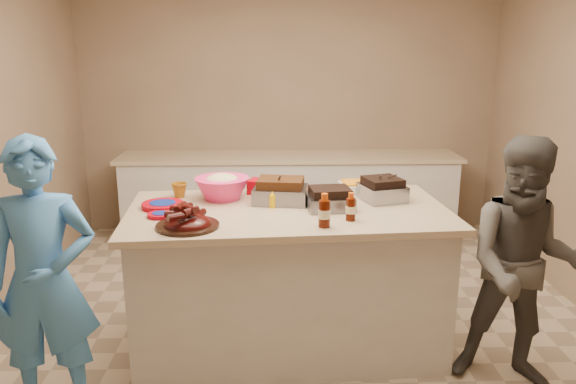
{
  "coord_description": "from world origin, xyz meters",
  "views": [
    {
      "loc": [
        -0.18,
        -3.65,
        2.03
      ],
      "look_at": [
        -0.08,
        -0.06,
        1.09
      ],
      "focal_mm": 35.0,
      "sensor_mm": 36.0,
      "label": 1
    }
  ],
  "objects_px": {
    "mustard_bottle": "(272,208)",
    "rib_platter": "(188,227)",
    "island": "(288,344)",
    "coleslaw_bowl": "(222,199)",
    "bbq_bottle_a": "(324,227)",
    "roasting_pan": "(382,200)",
    "plastic_cup": "(180,197)",
    "bbq_bottle_b": "(350,220)",
    "guest_gray": "(512,381)"
  },
  "relations": [
    {
      "from": "mustard_bottle",
      "to": "rib_platter",
      "type": "bearing_deg",
      "value": -141.72
    },
    {
      "from": "island",
      "to": "coleslaw_bowl",
      "type": "xyz_separation_m",
      "value": [
        -0.45,
        0.25,
        0.99
      ]
    },
    {
      "from": "rib_platter",
      "to": "coleslaw_bowl",
      "type": "height_order",
      "value": "coleslaw_bowl"
    },
    {
      "from": "island",
      "to": "bbq_bottle_a",
      "type": "xyz_separation_m",
      "value": [
        0.2,
        -0.39,
        0.99
      ]
    },
    {
      "from": "roasting_pan",
      "to": "plastic_cup",
      "type": "distance_m",
      "value": 1.42
    },
    {
      "from": "roasting_pan",
      "to": "coleslaw_bowl",
      "type": "height_order",
      "value": "coleslaw_bowl"
    },
    {
      "from": "rib_platter",
      "to": "coleslaw_bowl",
      "type": "relative_size",
      "value": 0.99
    },
    {
      "from": "mustard_bottle",
      "to": "bbq_bottle_a",
      "type": "bearing_deg",
      "value": -53.31
    },
    {
      "from": "rib_platter",
      "to": "bbq_bottle_a",
      "type": "height_order",
      "value": "bbq_bottle_a"
    },
    {
      "from": "coleslaw_bowl",
      "to": "bbq_bottle_b",
      "type": "height_order",
      "value": "coleslaw_bowl"
    },
    {
      "from": "roasting_pan",
      "to": "guest_gray",
      "type": "height_order",
      "value": "roasting_pan"
    },
    {
      "from": "roasting_pan",
      "to": "bbq_bottle_b",
      "type": "xyz_separation_m",
      "value": [
        -0.28,
        -0.45,
        0.0
      ]
    },
    {
      "from": "bbq_bottle_a",
      "to": "bbq_bottle_b",
      "type": "bearing_deg",
      "value": 35.18
    },
    {
      "from": "roasting_pan",
      "to": "coleslaw_bowl",
      "type": "distance_m",
      "value": 1.11
    },
    {
      "from": "bbq_bottle_a",
      "to": "plastic_cup",
      "type": "bearing_deg",
      "value": 144.08
    },
    {
      "from": "coleslaw_bowl",
      "to": "roasting_pan",
      "type": "bearing_deg",
      "value": -3.44
    },
    {
      "from": "plastic_cup",
      "to": "guest_gray",
      "type": "bearing_deg",
      "value": -20.33
    },
    {
      "from": "rib_platter",
      "to": "roasting_pan",
      "type": "distance_m",
      "value": 1.38
    },
    {
      "from": "rib_platter",
      "to": "guest_gray",
      "type": "bearing_deg",
      "value": -3.27
    },
    {
      "from": "roasting_pan",
      "to": "bbq_bottle_b",
      "type": "relative_size",
      "value": 1.55
    },
    {
      "from": "island",
      "to": "roasting_pan",
      "type": "distance_m",
      "value": 1.2
    },
    {
      "from": "island",
      "to": "rib_platter",
      "type": "bearing_deg",
      "value": -152.6
    },
    {
      "from": "roasting_pan",
      "to": "rib_platter",
      "type": "bearing_deg",
      "value": -172.56
    },
    {
      "from": "island",
      "to": "mustard_bottle",
      "type": "xyz_separation_m",
      "value": [
        -0.1,
        0.03,
        0.99
      ]
    },
    {
      "from": "rib_platter",
      "to": "bbq_bottle_a",
      "type": "relative_size",
      "value": 1.84
    },
    {
      "from": "roasting_pan",
      "to": "plastic_cup",
      "type": "xyz_separation_m",
      "value": [
        -1.41,
        0.12,
        0.0
      ]
    },
    {
      "from": "island",
      "to": "rib_platter",
      "type": "relative_size",
      "value": 5.58
    },
    {
      "from": "bbq_bottle_b",
      "to": "mustard_bottle",
      "type": "distance_m",
      "value": 0.56
    },
    {
      "from": "guest_gray",
      "to": "bbq_bottle_b",
      "type": "bearing_deg",
      "value": -176.63
    },
    {
      "from": "guest_gray",
      "to": "roasting_pan",
      "type": "bearing_deg",
      "value": 153.14
    },
    {
      "from": "rib_platter",
      "to": "coleslaw_bowl",
      "type": "distance_m",
      "value": 0.64
    },
    {
      "from": "rib_platter",
      "to": "bbq_bottle_a",
      "type": "bearing_deg",
      "value": -1.11
    },
    {
      "from": "roasting_pan",
      "to": "island",
      "type": "bearing_deg",
      "value": 179.51
    },
    {
      "from": "bbq_bottle_a",
      "to": "mustard_bottle",
      "type": "distance_m",
      "value": 0.51
    },
    {
      "from": "roasting_pan",
      "to": "mustard_bottle",
      "type": "xyz_separation_m",
      "value": [
        -0.76,
        -0.16,
        0.0
      ]
    },
    {
      "from": "island",
      "to": "plastic_cup",
      "type": "height_order",
      "value": "plastic_cup"
    },
    {
      "from": "guest_gray",
      "to": "bbq_bottle_a",
      "type": "bearing_deg",
      "value": -169.1
    },
    {
      "from": "island",
      "to": "bbq_bottle_a",
      "type": "relative_size",
      "value": 10.25
    },
    {
      "from": "coleslaw_bowl",
      "to": "guest_gray",
      "type": "height_order",
      "value": "coleslaw_bowl"
    },
    {
      "from": "island",
      "to": "coleslaw_bowl",
      "type": "relative_size",
      "value": 5.54
    },
    {
      "from": "bbq_bottle_b",
      "to": "roasting_pan",
      "type": "bearing_deg",
      "value": 58.11
    },
    {
      "from": "plastic_cup",
      "to": "roasting_pan",
      "type": "bearing_deg",
      "value": -5.04
    },
    {
      "from": "bbq_bottle_b",
      "to": "mustard_bottle",
      "type": "relative_size",
      "value": 1.54
    },
    {
      "from": "coleslaw_bowl",
      "to": "plastic_cup",
      "type": "distance_m",
      "value": 0.31
    },
    {
      "from": "island",
      "to": "bbq_bottle_b",
      "type": "relative_size",
      "value": 11.92
    },
    {
      "from": "island",
      "to": "guest_gray",
      "type": "height_order",
      "value": "island"
    },
    {
      "from": "island",
      "to": "guest_gray",
      "type": "relative_size",
      "value": 1.36
    },
    {
      "from": "bbq_bottle_b",
      "to": "plastic_cup",
      "type": "bearing_deg",
      "value": 153.13
    },
    {
      "from": "mustard_bottle",
      "to": "guest_gray",
      "type": "bearing_deg",
      "value": -18.86
    },
    {
      "from": "island",
      "to": "guest_gray",
      "type": "distance_m",
      "value": 1.47
    }
  ]
}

